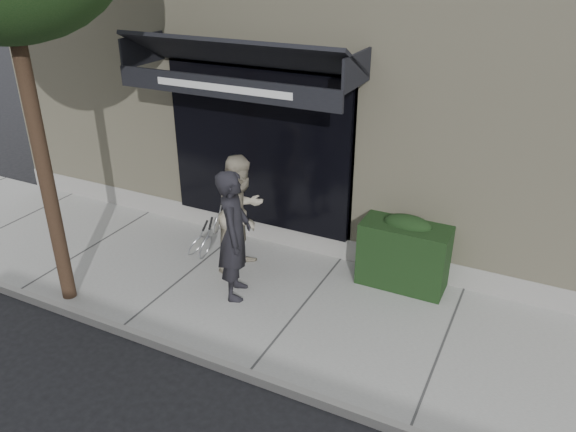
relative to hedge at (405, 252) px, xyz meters
The scene contains 7 objects.
ground 1.79m from the hedge, 131.35° to the right, with size 80.00×80.00×0.00m, color black.
sidewalk 1.77m from the hedge, 131.35° to the right, with size 20.00×3.00×0.12m, color gray.
curb 3.07m from the hedge, 111.45° to the right, with size 20.00×0.10×0.14m, color gray.
building_facade 4.39m from the hedge, 106.65° to the left, with size 14.30×8.04×5.64m.
hedge is the anchor object (origin of this frame).
pedestrian_front 2.57m from the hedge, 146.72° to the right, with size 0.93×0.86×1.96m.
pedestrian_back 2.54m from the hedge, 164.33° to the right, with size 0.86×1.03×1.89m.
Camera 1 is at (2.79, -6.08, 4.83)m, focal length 35.00 mm.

